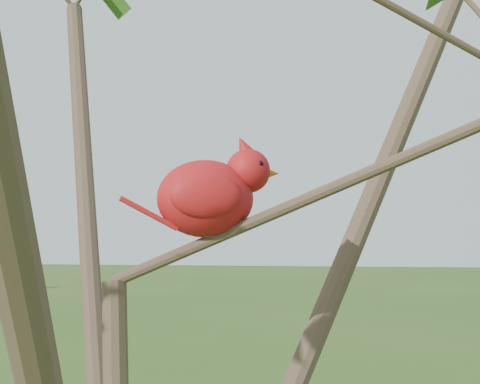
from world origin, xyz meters
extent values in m
sphere|color=#AC1725|center=(0.50, 0.60, 2.50)|extent=(0.04, 0.04, 0.04)
ellipsoid|color=#AD190E|center=(0.09, 0.09, 2.07)|extent=(0.17, 0.14, 0.11)
sphere|color=#AD190E|center=(0.15, 0.11, 2.11)|extent=(0.08, 0.08, 0.06)
cone|color=#AD190E|center=(0.14, 0.11, 2.14)|extent=(0.06, 0.05, 0.05)
cone|color=#D85914|center=(0.18, 0.12, 2.11)|extent=(0.03, 0.03, 0.02)
ellipsoid|color=black|center=(0.17, 0.11, 2.11)|extent=(0.03, 0.04, 0.03)
cube|color=#AD190E|center=(0.01, 0.06, 2.05)|extent=(0.09, 0.06, 0.05)
ellipsoid|color=#AD190E|center=(0.07, 0.13, 2.07)|extent=(0.10, 0.06, 0.06)
ellipsoid|color=#AD190E|center=(0.10, 0.05, 2.07)|extent=(0.10, 0.06, 0.06)
camera|label=1|loc=(0.29, -0.94, 2.03)|focal=55.00mm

